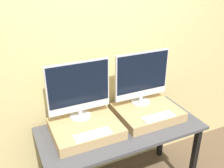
# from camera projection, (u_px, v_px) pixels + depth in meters

# --- Properties ---
(wall_back) EXTENTS (8.00, 0.04, 2.60)m
(wall_back) POSITION_uv_depth(u_px,v_px,m) (103.00, 63.00, 2.46)
(wall_back) COLOR #DBC684
(wall_back) RESTS_ON ground_plane
(workbench) EXTENTS (1.52, 0.69, 0.80)m
(workbench) POSITION_uv_depth(u_px,v_px,m) (121.00, 135.00, 2.37)
(workbench) COLOR #47474C
(workbench) RESTS_ON ground_plane
(wooden_riser_left) EXTENTS (0.60, 0.50, 0.09)m
(wooden_riser_left) POSITION_uv_depth(u_px,v_px,m) (86.00, 128.00, 2.24)
(wooden_riser_left) COLOR tan
(wooden_riser_left) RESTS_ON workbench
(monitor_left) EXTENTS (0.58, 0.20, 0.54)m
(monitor_left) POSITION_uv_depth(u_px,v_px,m) (79.00, 89.00, 2.21)
(monitor_left) COLOR silver
(monitor_left) RESTS_ON wooden_riser_left
(keyboard_left) EXTENTS (0.32, 0.11, 0.01)m
(keyboard_left) POSITION_uv_depth(u_px,v_px,m) (93.00, 134.00, 2.07)
(keyboard_left) COLOR silver
(keyboard_left) RESTS_ON wooden_riser_left
(wooden_riser_right) EXTENTS (0.60, 0.50, 0.09)m
(wooden_riser_right) POSITION_uv_depth(u_px,v_px,m) (147.00, 112.00, 2.49)
(wooden_riser_right) COLOR tan
(wooden_riser_right) RESTS_ON workbench
(monitor_right) EXTENTS (0.58, 0.20, 0.54)m
(monitor_right) POSITION_uv_depth(u_px,v_px,m) (142.00, 77.00, 2.46)
(monitor_right) COLOR silver
(monitor_right) RESTS_ON wooden_riser_right
(keyboard_right) EXTENTS (0.32, 0.11, 0.01)m
(keyboard_right) POSITION_uv_depth(u_px,v_px,m) (158.00, 117.00, 2.31)
(keyboard_right) COLOR silver
(keyboard_right) RESTS_ON wooden_riser_right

